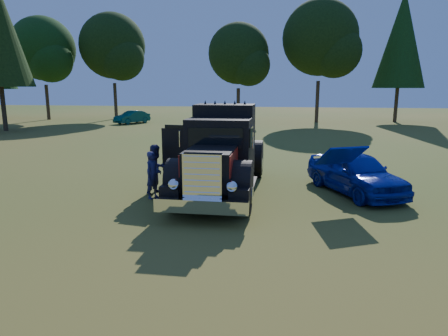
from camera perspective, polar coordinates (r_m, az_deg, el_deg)
ground at (r=12.43m, az=4.51°, el=-5.38°), size 120.00×120.00×0.00m
treeline at (r=39.37m, az=4.73°, el=17.45°), size 72.10×24.04×13.84m
diamond_t_truck at (r=13.48m, az=-0.46°, el=1.60°), size 3.37×7.16×3.00m
hotrod_coupe at (r=14.38m, az=18.23°, el=-0.58°), size 3.36×4.59×1.89m
spectator_near at (r=13.24m, az=-10.15°, el=-0.99°), size 0.56×0.67×1.55m
spectator_far at (r=13.82m, az=-9.62°, el=-0.15°), size 0.95×1.02×1.69m
distant_teal_car at (r=40.73m, az=-13.01°, el=7.09°), size 2.89×3.93×1.23m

